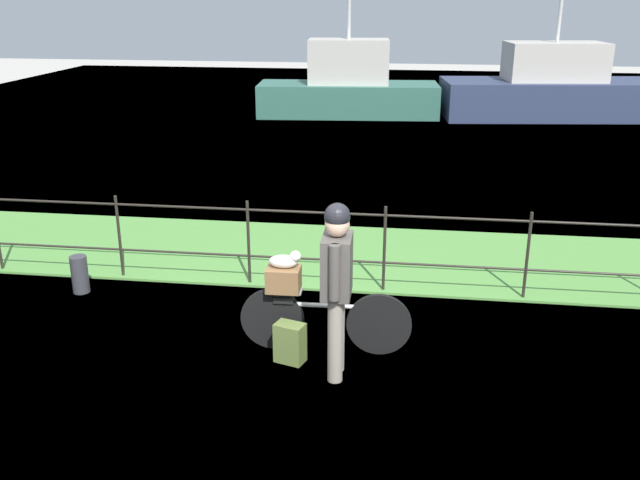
{
  "coord_description": "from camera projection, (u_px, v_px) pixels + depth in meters",
  "views": [
    {
      "loc": [
        1.11,
        -5.71,
        3.41
      ],
      "look_at": [
        0.16,
        1.21,
        0.9
      ],
      "focal_mm": 39.06,
      "sensor_mm": 36.0,
      "label": 1
    }
  ],
  "objects": [
    {
      "name": "ground_plane",
      "position": [
        286.0,
        371.0,
        6.62
      ],
      "size": [
        60.0,
        60.0,
        0.0
      ],
      "primitive_type": "plane",
      "color": "#B2ADA3"
    },
    {
      "name": "grass_strip",
      "position": [
        327.0,
        255.0,
        9.49
      ],
      "size": [
        27.0,
        2.4,
        0.03
      ],
      "primitive_type": "cube",
      "color": "#569342",
      "rests_on": "ground"
    },
    {
      "name": "harbor_water",
      "position": [
        371.0,
        131.0,
        17.92
      ],
      "size": [
        30.0,
        30.0,
        0.0
      ],
      "primitive_type": "plane",
      "color": "#60849E",
      "rests_on": "ground"
    },
    {
      "name": "iron_fence",
      "position": [
        316.0,
        240.0,
        8.26
      ],
      "size": [
        18.04,
        0.04,
        1.07
      ],
      "color": "#28231E",
      "rests_on": "ground"
    },
    {
      "name": "bicycle_main",
      "position": [
        323.0,
        320.0,
        6.88
      ],
      "size": [
        1.7,
        0.17,
        0.64
      ],
      "color": "black",
      "rests_on": "ground"
    },
    {
      "name": "wooden_crate",
      "position": [
        284.0,
        279.0,
        6.78
      ],
      "size": [
        0.33,
        0.26,
        0.24
      ],
      "primitive_type": "cube",
      "rotation": [
        0.0,
        0.0,
        0.02
      ],
      "color": "brown",
      "rests_on": "bicycle_main"
    },
    {
      "name": "terrier_dog",
      "position": [
        286.0,
        260.0,
        6.71
      ],
      "size": [
        0.32,
        0.15,
        0.18
      ],
      "color": "silver",
      "rests_on": "wooden_crate"
    },
    {
      "name": "cyclist_person",
      "position": [
        337.0,
        276.0,
        6.22
      ],
      "size": [
        0.27,
        0.54,
        1.68
      ],
      "color": "gray",
      "rests_on": "ground"
    },
    {
      "name": "backpack_on_paving",
      "position": [
        290.0,
        343.0,
        6.73
      ],
      "size": [
        0.32,
        0.26,
        0.4
      ],
      "primitive_type": "cube",
      "rotation": [
        0.0,
        0.0,
        5.98
      ],
      "color": "olive",
      "rests_on": "ground"
    },
    {
      "name": "mooring_bollard",
      "position": [
        80.0,
        274.0,
        8.28
      ],
      "size": [
        0.2,
        0.2,
        0.46
      ],
      "primitive_type": "cylinder",
      "color": "#38383D",
      "rests_on": "ground"
    },
    {
      "name": "moored_boat_near",
      "position": [
        348.0,
        88.0,
        19.95
      ],
      "size": [
        5.24,
        2.18,
        3.74
      ],
      "color": "#336656",
      "rests_on": "ground"
    },
    {
      "name": "moored_boat_mid",
      "position": [
        552.0,
        90.0,
        19.6
      ],
      "size": [
        6.25,
        2.82,
        3.68
      ],
      "color": "#2D3856",
      "rests_on": "ground"
    }
  ]
}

